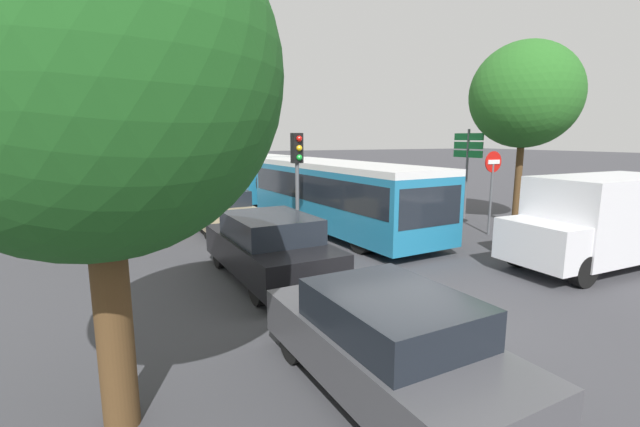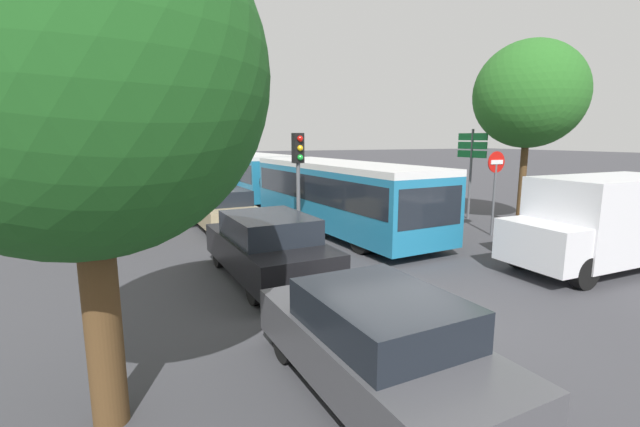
{
  "view_description": "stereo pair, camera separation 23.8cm",
  "coord_description": "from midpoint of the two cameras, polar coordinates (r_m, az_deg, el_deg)",
  "views": [
    {
      "loc": [
        -4.57,
        -6.01,
        3.25
      ],
      "look_at": [
        0.2,
        4.55,
        1.2
      ],
      "focal_mm": 24.0,
      "sensor_mm": 36.0,
      "label": 1
    },
    {
      "loc": [
        -4.35,
        -6.1,
        3.25
      ],
      "look_at": [
        0.2,
        4.55,
        1.2
      ],
      "focal_mm": 24.0,
      "sensor_mm": 36.0,
      "label": 2
    }
  ],
  "objects": [
    {
      "name": "tree_right_near",
      "position": [
        17.52,
        26.5,
        13.99
      ],
      "size": [
        3.86,
        3.86,
        6.67
      ],
      "color": "#51381E",
      "rests_on": "ground"
    },
    {
      "name": "ground_plane",
      "position": [
        8.19,
        12.5,
        -13.59
      ],
      "size": [
        200.0,
        200.0,
        0.0
      ],
      "primitive_type": "plane",
      "color": "#3D3D42"
    },
    {
      "name": "queued_car_tan",
      "position": [
        15.78,
        -12.48,
        0.64
      ],
      "size": [
        2.06,
        4.3,
        1.46
      ],
      "rotation": [
        0.0,
        0.0,
        1.64
      ],
      "color": "tan",
      "rests_on": "ground"
    },
    {
      "name": "white_van",
      "position": [
        12.84,
        34.17,
        -0.71
      ],
      "size": [
        5.04,
        2.09,
        2.31
      ],
      "rotation": [
        0.0,
        0.0,
        3.16
      ],
      "color": "silver",
      "rests_on": "ground"
    },
    {
      "name": "no_entry_sign",
      "position": [
        15.39,
        22.73,
        4.14
      ],
      "size": [
        0.7,
        0.08,
        2.82
      ],
      "rotation": [
        0.0,
        0.0,
        -1.57
      ],
      "color": "#56595E",
      "rests_on": "ground"
    },
    {
      "name": "tree_left_distant",
      "position": [
        33.3,
        -24.99,
        12.56
      ],
      "size": [
        3.95,
        3.95,
        7.65
      ],
      "color": "#51381E",
      "rests_on": "ground"
    },
    {
      "name": "queued_car_graphite",
      "position": [
        5.69,
        8.83,
        -16.71
      ],
      "size": [
        1.95,
        4.08,
        1.38
      ],
      "rotation": [
        0.0,
        0.0,
        1.64
      ],
      "color": "#47474C",
      "rests_on": "ground"
    },
    {
      "name": "tree_left_near",
      "position": [
        5.07,
        -28.18,
        15.87
      ],
      "size": [
        3.82,
        3.82,
        5.77
      ],
      "color": "#51381E",
      "rests_on": "ground"
    },
    {
      "name": "city_bus_rear",
      "position": [
        27.54,
        -17.51,
        5.73
      ],
      "size": [
        2.77,
        11.35,
        2.43
      ],
      "rotation": [
        0.0,
        0.0,
        1.59
      ],
      "color": "silver",
      "rests_on": "ground"
    },
    {
      "name": "tree_left_far",
      "position": [
        23.74,
        -24.68,
        13.54
      ],
      "size": [
        4.39,
        4.39,
        7.43
      ],
      "color": "#51381E",
      "rests_on": "ground"
    },
    {
      "name": "tree_left_mid",
      "position": [
        13.67,
        -25.62,
        14.73
      ],
      "size": [
        3.39,
        3.39,
        6.5
      ],
      "color": "#51381E",
      "rests_on": "ground"
    },
    {
      "name": "direction_sign_post",
      "position": [
        18.27,
        19.92,
        7.3
      ],
      "size": [
        0.23,
        1.4,
        3.6
      ],
      "rotation": [
        0.0,
        0.0,
        3.27
      ],
      "color": "#56595E",
      "rests_on": "ground"
    },
    {
      "name": "queued_car_black",
      "position": [
        10.01,
        -6.29,
        -4.36
      ],
      "size": [
        2.16,
        4.5,
        1.52
      ],
      "rotation": [
        0.0,
        0.0,
        1.64
      ],
      "color": "black",
      "rests_on": "ground"
    },
    {
      "name": "traffic_light",
      "position": [
        13.08,
        -2.38,
        6.73
      ],
      "size": [
        0.35,
        0.38,
        3.4
      ],
      "rotation": [
        0.0,
        0.0,
        -1.45
      ],
      "color": "#56595E",
      "rests_on": "ground"
    },
    {
      "name": "articulated_bus",
      "position": [
        18.09,
        -2.8,
        4.14
      ],
      "size": [
        4.0,
        16.45,
        2.42
      ],
      "rotation": [
        0.0,
        0.0,
        -1.47
      ],
      "color": "teal",
      "rests_on": "ground"
    }
  ]
}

